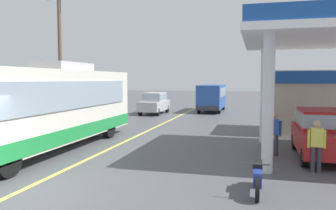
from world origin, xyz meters
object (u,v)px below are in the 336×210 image
at_px(minibus_opposing_lane, 212,95).
at_px(motorcycle_parked_forecourt, 257,176).
at_px(coach_bus_main, 50,109).
at_px(pedestrian_near_pump, 317,143).
at_px(pedestrian_by_shop, 274,132).
at_px(car_at_pump, 321,131).
at_px(car_trailing_behind_bus, 155,102).

distance_m(minibus_opposing_lane, motorcycle_parked_forecourt, 22.59).
bearing_deg(coach_bus_main, pedestrian_near_pump, -5.10).
relative_size(minibus_opposing_lane, motorcycle_parked_forecourt, 3.41).
bearing_deg(pedestrian_by_shop, pedestrian_near_pump, -61.25).
xyz_separation_m(car_at_pump, motorcycle_parked_forecourt, (-2.30, -4.71, -0.57)).
height_order(minibus_opposing_lane, pedestrian_near_pump, minibus_opposing_lane).
relative_size(coach_bus_main, minibus_opposing_lane, 1.80).
bearing_deg(pedestrian_near_pump, car_trailing_behind_bus, 122.36).
bearing_deg(coach_bus_main, motorcycle_parked_forecourt, -22.28).
bearing_deg(car_trailing_behind_bus, pedestrian_by_shop, -57.12).
xyz_separation_m(car_at_pump, pedestrian_near_pump, (-0.49, -2.20, -0.08)).
xyz_separation_m(pedestrian_by_shop, car_trailing_behind_bus, (-9.10, 14.08, 0.08)).
distance_m(motorcycle_parked_forecourt, pedestrian_near_pump, 3.13).
bearing_deg(car_at_pump, pedestrian_by_shop, -177.77).
distance_m(coach_bus_main, minibus_opposing_lane, 19.30).
height_order(motorcycle_parked_forecourt, pedestrian_near_pump, pedestrian_near_pump).
xyz_separation_m(coach_bus_main, pedestrian_by_shop, (8.96, 1.23, -0.79)).
bearing_deg(motorcycle_parked_forecourt, coach_bus_main, 157.72).
height_order(minibus_opposing_lane, pedestrian_by_shop, minibus_opposing_lane).
bearing_deg(car_at_pump, pedestrian_near_pump, -102.60).
distance_m(coach_bus_main, car_trailing_behind_bus, 15.33).
relative_size(car_at_pump, minibus_opposing_lane, 0.69).
bearing_deg(pedestrian_near_pump, coach_bus_main, 174.90).
bearing_deg(minibus_opposing_lane, motorcycle_parked_forecourt, -79.81).
distance_m(motorcycle_parked_forecourt, car_trailing_behind_bus, 20.56).
distance_m(coach_bus_main, pedestrian_near_pump, 10.21).
xyz_separation_m(minibus_opposing_lane, motorcycle_parked_forecourt, (3.99, -22.21, -1.03)).
bearing_deg(minibus_opposing_lane, pedestrian_near_pump, -73.60).
height_order(car_at_pump, motorcycle_parked_forecourt, car_at_pump).
xyz_separation_m(minibus_opposing_lane, car_trailing_behind_bus, (-4.48, -3.49, -0.46)).
bearing_deg(pedestrian_by_shop, minibus_opposing_lane, 104.75).
xyz_separation_m(coach_bus_main, pedestrian_near_pump, (10.14, -0.90, -0.79)).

